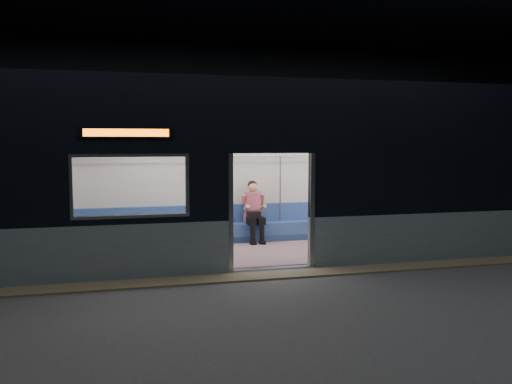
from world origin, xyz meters
name	(u,v)px	position (x,y,z in m)	size (l,w,h in m)	color
station_floor	(290,284)	(0.00, 0.00, -0.01)	(24.00, 14.00, 0.01)	#47494C
station_envelope	(292,48)	(0.00, 0.00, 3.66)	(24.00, 14.00, 5.00)	black
tactile_strip	(280,275)	(0.00, 0.55, 0.01)	(22.80, 0.50, 0.03)	#8C7F59
metro_car	(251,162)	(0.00, 2.54, 1.85)	(18.00, 3.04, 3.35)	#8B9FA6
passenger	(253,208)	(0.30, 3.55, 0.79)	(0.39, 0.68, 1.35)	black
handbag	(254,214)	(0.26, 3.33, 0.67)	(0.28, 0.24, 0.14)	black
transit_map	(434,173)	(5.00, 3.85, 1.49)	(1.03, 0.03, 0.67)	white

